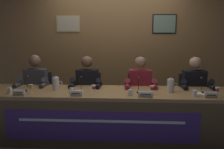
# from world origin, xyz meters

# --- Properties ---
(ground_plane) EXTENTS (12.00, 12.00, 0.00)m
(ground_plane) POSITION_xyz_m (0.00, 0.00, 0.00)
(ground_plane) COLOR #383D4C
(wall_back_panelled) EXTENTS (5.00, 0.14, 2.60)m
(wall_back_panelled) POSITION_xyz_m (0.00, 1.31, 1.30)
(wall_back_panelled) COLOR brown
(wall_back_panelled) RESTS_ON ground_plane
(conference_table) EXTENTS (3.80, 0.80, 0.74)m
(conference_table) POSITION_xyz_m (-0.00, -0.12, 0.51)
(conference_table) COLOR olive
(conference_table) RESTS_ON ground_plane
(chair_far_left) EXTENTS (0.44, 0.44, 0.89)m
(chair_far_left) POSITION_xyz_m (-1.31, 0.58, 0.43)
(chair_far_left) COLOR black
(chair_far_left) RESTS_ON ground_plane
(panelist_far_left) EXTENTS (0.51, 0.48, 1.22)m
(panelist_far_left) POSITION_xyz_m (-1.31, 0.39, 0.71)
(panelist_far_left) COLOR black
(panelist_far_left) RESTS_ON ground_plane
(nameplate_far_left) EXTENTS (0.16, 0.06, 0.08)m
(nameplate_far_left) POSITION_xyz_m (-1.27, -0.31, 0.78)
(nameplate_far_left) COLOR white
(nameplate_far_left) RESTS_ON conference_table
(juice_glass_far_left) EXTENTS (0.06, 0.06, 0.12)m
(juice_glass_far_left) POSITION_xyz_m (-1.15, -0.17, 0.83)
(juice_glass_far_left) COLOR white
(juice_glass_far_left) RESTS_ON conference_table
(water_cup_far_left) EXTENTS (0.06, 0.06, 0.08)m
(water_cup_far_left) POSITION_xyz_m (-1.45, -0.20, 0.78)
(water_cup_far_left) COLOR silver
(water_cup_far_left) RESTS_ON conference_table
(microphone_far_left) EXTENTS (0.06, 0.17, 0.22)m
(microphone_far_left) POSITION_xyz_m (-1.28, -0.04, 0.81)
(microphone_far_left) COLOR black
(microphone_far_left) RESTS_ON conference_table
(chair_center_left) EXTENTS (0.44, 0.44, 0.89)m
(chair_center_left) POSITION_xyz_m (-0.44, 0.58, 0.43)
(chair_center_left) COLOR black
(chair_center_left) RESTS_ON ground_plane
(panelist_center_left) EXTENTS (0.51, 0.48, 1.22)m
(panelist_center_left) POSITION_xyz_m (-0.44, 0.39, 0.71)
(panelist_center_left) COLOR black
(panelist_center_left) RESTS_ON ground_plane
(nameplate_center_left) EXTENTS (0.17, 0.06, 0.08)m
(nameplate_center_left) POSITION_xyz_m (-0.47, -0.30, 0.78)
(nameplate_center_left) COLOR white
(nameplate_center_left) RESTS_ON conference_table
(juice_glass_center_left) EXTENTS (0.06, 0.06, 0.12)m
(juice_glass_center_left) POSITION_xyz_m (-0.25, -0.15, 0.83)
(juice_glass_center_left) COLOR white
(juice_glass_center_left) RESTS_ON conference_table
(water_cup_center_left) EXTENTS (0.06, 0.06, 0.08)m
(water_cup_center_left) POSITION_xyz_m (-0.56, -0.19, 0.78)
(water_cup_center_left) COLOR silver
(water_cup_center_left) RESTS_ON conference_table
(microphone_center_left) EXTENTS (0.06, 0.17, 0.22)m
(microphone_center_left) POSITION_xyz_m (-0.46, -0.05, 0.81)
(microphone_center_left) COLOR black
(microphone_center_left) RESTS_ON conference_table
(chair_center_right) EXTENTS (0.44, 0.44, 0.89)m
(chair_center_right) POSITION_xyz_m (0.44, 0.58, 0.43)
(chair_center_right) COLOR black
(chair_center_right) RESTS_ON ground_plane
(panelist_center_right) EXTENTS (0.51, 0.48, 1.22)m
(panelist_center_right) POSITION_xyz_m (0.44, 0.39, 0.71)
(panelist_center_right) COLOR black
(panelist_center_right) RESTS_ON ground_plane
(nameplate_center_right) EXTENTS (0.20, 0.06, 0.08)m
(nameplate_center_right) POSITION_xyz_m (0.47, -0.31, 0.78)
(nameplate_center_right) COLOR white
(nameplate_center_right) RESTS_ON conference_table
(juice_glass_center_right) EXTENTS (0.06, 0.06, 0.12)m
(juice_glass_center_right) POSITION_xyz_m (0.57, -0.15, 0.83)
(juice_glass_center_right) COLOR white
(juice_glass_center_right) RESTS_ON conference_table
(water_cup_center_right) EXTENTS (0.06, 0.06, 0.08)m
(water_cup_center_right) POSITION_xyz_m (0.27, -0.23, 0.78)
(water_cup_center_right) COLOR silver
(water_cup_center_right) RESTS_ON conference_table
(microphone_center_right) EXTENTS (0.06, 0.17, 0.22)m
(microphone_center_right) POSITION_xyz_m (0.39, -0.04, 0.81)
(microphone_center_right) COLOR black
(microphone_center_right) RESTS_ON conference_table
(chair_far_right) EXTENTS (0.44, 0.44, 0.89)m
(chair_far_right) POSITION_xyz_m (1.31, 0.58, 0.43)
(chair_far_right) COLOR black
(chair_far_right) RESTS_ON ground_plane
(panelist_far_right) EXTENTS (0.51, 0.48, 1.22)m
(panelist_far_right) POSITION_xyz_m (1.31, 0.39, 0.71)
(panelist_far_right) COLOR black
(panelist_far_right) RESTS_ON ground_plane
(nameplate_far_right) EXTENTS (0.17, 0.06, 0.08)m
(nameplate_far_right) POSITION_xyz_m (1.34, -0.29, 0.78)
(nameplate_far_right) COLOR white
(nameplate_far_right) RESTS_ON conference_table
(juice_glass_far_right) EXTENTS (0.06, 0.06, 0.12)m
(juice_glass_far_right) POSITION_xyz_m (1.45, -0.19, 0.83)
(juice_glass_far_right) COLOR white
(juice_glass_far_right) RESTS_ON conference_table
(water_cup_far_right) EXTENTS (0.06, 0.06, 0.08)m
(water_cup_far_right) POSITION_xyz_m (1.14, -0.21, 0.78)
(water_cup_far_right) COLOR silver
(water_cup_far_right) RESTS_ON conference_table
(microphone_far_right) EXTENTS (0.06, 0.17, 0.22)m
(microphone_far_right) POSITION_xyz_m (1.31, -0.02, 0.81)
(microphone_far_right) COLOR black
(microphone_far_right) RESTS_ON conference_table
(water_pitcher_left_side) EXTENTS (0.15, 0.10, 0.21)m
(water_pitcher_left_side) POSITION_xyz_m (-0.85, 0.05, 0.83)
(water_pitcher_left_side) COLOR silver
(water_pitcher_left_side) RESTS_ON conference_table
(water_pitcher_right_side) EXTENTS (0.15, 0.10, 0.21)m
(water_pitcher_right_side) POSITION_xyz_m (0.86, 0.01, 0.83)
(water_pitcher_right_side) COLOR silver
(water_pitcher_right_side) RESTS_ON conference_table
(document_stack_far_right) EXTENTS (0.24, 0.19, 0.01)m
(document_stack_far_right) POSITION_xyz_m (1.32, -0.11, 0.75)
(document_stack_far_right) COLOR white
(document_stack_far_right) RESTS_ON conference_table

